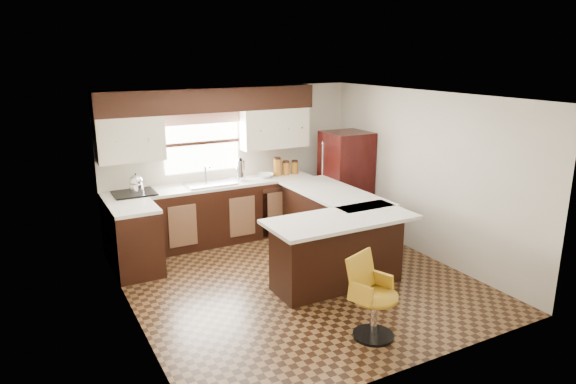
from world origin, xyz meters
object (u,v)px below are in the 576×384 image
peninsula_return (337,252)px  bar_chair (375,298)px  peninsula_long (330,224)px  refrigerator (346,181)px

peninsula_return → bar_chair: bearing=-105.9°
peninsula_return → peninsula_long: bearing=61.7°
peninsula_return → bar_chair: peninsula_return is taller
peninsula_long → refrigerator: 1.22m
peninsula_return → refrigerator: bearing=53.1°
refrigerator → bar_chair: bearing=-119.3°
peninsula_long → peninsula_return: size_ratio=1.18×
refrigerator → bar_chair: 3.49m
refrigerator → peninsula_long: bearing=-135.2°
bar_chair → peninsula_long: bearing=47.0°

